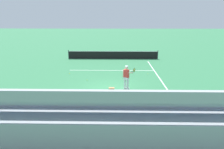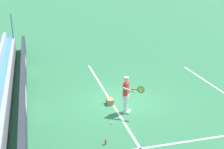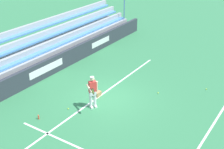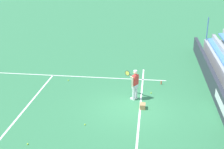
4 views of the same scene
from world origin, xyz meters
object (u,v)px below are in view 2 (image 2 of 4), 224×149
at_px(tennis_player, 127,94).
at_px(tennis_ball_near_player, 146,83).
at_px(ball_box_cardboard, 110,102).
at_px(water_bottle, 106,142).
at_px(tennis_ball_on_baseline, 111,123).
at_px(tennis_ball_toward_net, 167,69).

relative_size(tennis_player, tennis_ball_near_player, 25.98).
xyz_separation_m(tennis_player, ball_box_cardboard, (-1.06, -0.49, -0.76)).
bearing_deg(tennis_player, water_bottle, -33.50).
xyz_separation_m(tennis_ball_on_baseline, water_bottle, (1.46, -0.60, 0.08)).
bearing_deg(water_bottle, tennis_ball_near_player, 145.86).
distance_m(tennis_ball_on_baseline, tennis_ball_near_player, 5.05).
relative_size(ball_box_cardboard, tennis_ball_toward_net, 6.06).
xyz_separation_m(tennis_player, water_bottle, (2.31, -1.53, -0.78)).
height_order(ball_box_cardboard, tennis_ball_on_baseline, ball_box_cardboard).
xyz_separation_m(ball_box_cardboard, tennis_ball_near_player, (-2.07, 2.66, -0.10)).
relative_size(tennis_player, tennis_ball_on_baseline, 25.98).
xyz_separation_m(tennis_player, tennis_ball_on_baseline, (0.86, -0.93, -0.86)).
distance_m(tennis_ball_on_baseline, water_bottle, 1.58).
bearing_deg(ball_box_cardboard, tennis_ball_near_player, 127.98).
bearing_deg(tennis_ball_near_player, tennis_player, -34.61).
distance_m(tennis_ball_near_player, tennis_ball_toward_net, 2.82).
xyz_separation_m(tennis_ball_near_player, water_bottle, (5.45, -3.70, 0.08)).
height_order(tennis_ball_on_baseline, tennis_ball_near_player, same).
bearing_deg(tennis_ball_near_player, tennis_ball_on_baseline, -37.76).
distance_m(ball_box_cardboard, water_bottle, 3.53).
bearing_deg(tennis_ball_on_baseline, ball_box_cardboard, 167.21).
bearing_deg(water_bottle, ball_box_cardboard, 162.90).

